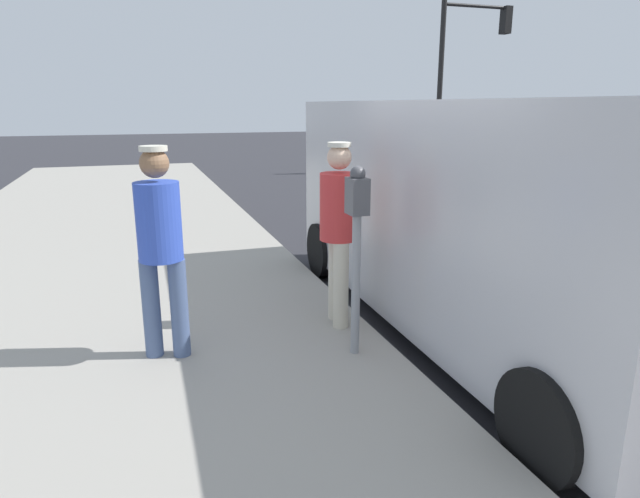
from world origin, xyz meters
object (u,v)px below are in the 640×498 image
pedestrian_in_blue (160,240)px  parked_van (488,211)px  pedestrian_in_red (339,223)px  traffic_light_corner (465,58)px  parking_meter_near (357,229)px

pedestrian_in_blue → parked_van: bearing=180.0°
pedestrian_in_red → traffic_light_corner: 13.92m
pedestrian_in_blue → pedestrian_in_red: size_ratio=1.01×
parking_meter_near → parked_van: parked_van is taller
parking_meter_near → traffic_light_corner: bearing=-125.7°
parking_meter_near → traffic_light_corner: size_ratio=0.29×
parked_van → parking_meter_near: bearing=16.3°
pedestrian_in_blue → traffic_light_corner: traffic_light_corner is taller
parking_meter_near → pedestrian_in_blue: bearing=-16.9°
pedestrian_in_red → parking_meter_near: bearing=81.6°
traffic_light_corner → parked_van: bearing=58.5°
pedestrian_in_red → parked_van: parked_van is taller
pedestrian_in_blue → traffic_light_corner: (-9.80, -11.16, 2.41)m
pedestrian_in_blue → traffic_light_corner: bearing=-131.3°
parking_meter_near → parked_van: size_ratio=0.29×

